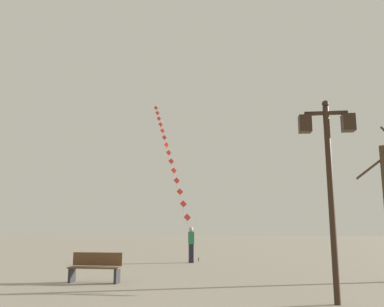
# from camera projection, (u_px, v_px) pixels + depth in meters

# --- Properties ---
(ground_plane) EXTENTS (160.00, 160.00, 0.00)m
(ground_plane) POSITION_uv_depth(u_px,v_px,m) (233.00, 260.00, 21.65)
(ground_plane) COLOR gray
(twin_lantern_lamp_post) EXTENTS (1.26, 0.28, 4.59)m
(twin_lantern_lamp_post) POSITION_uv_depth(u_px,v_px,m) (329.00, 159.00, 9.36)
(twin_lantern_lamp_post) COLOR black
(twin_lantern_lamp_post) RESTS_ON ground_plane
(kite_train) EXTENTS (6.10, 16.79, 13.54)m
(kite_train) POSITION_uv_depth(u_px,v_px,m) (169.00, 154.00, 31.15)
(kite_train) COLOR brown
(kite_train) RESTS_ON ground_plane
(kite_flyer) EXTENTS (0.34, 0.63, 1.71)m
(kite_flyer) POSITION_uv_depth(u_px,v_px,m) (191.00, 244.00, 19.84)
(kite_flyer) COLOR #1E1E2D
(kite_flyer) RESTS_ON ground_plane
(park_bench) EXTENTS (1.62, 0.51, 0.89)m
(park_bench) POSITION_uv_depth(u_px,v_px,m) (95.00, 267.00, 12.46)
(park_bench) COLOR brown
(park_bench) RESTS_ON ground_plane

